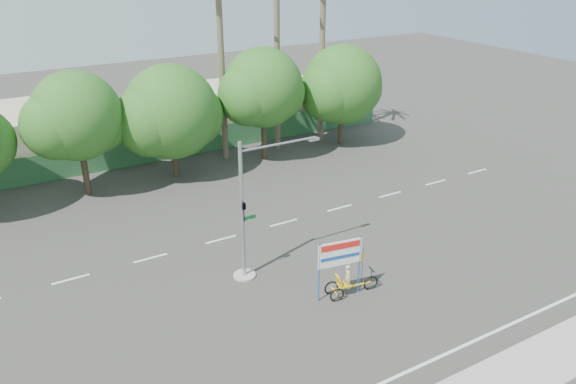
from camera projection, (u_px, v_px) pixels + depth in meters
ground at (332, 303)px, 25.69m from camera, size 120.00×120.00×0.00m
fence at (172, 146)px, 42.25m from camera, size 38.00×0.08×2.00m
building_left at (18, 138)px, 40.82m from camera, size 12.00×8.00×4.00m
building_right at (242, 107)px, 49.12m from camera, size 14.00×8.00×3.60m
tree_left at (76, 119)px, 34.60m from camera, size 6.66×5.60×8.07m
tree_center at (170, 115)px, 37.58m from camera, size 7.62×6.40×7.85m
tree_right at (263, 90)px, 40.46m from camera, size 6.90×5.80×8.36m
tree_far_right at (342, 87)px, 43.90m from camera, size 7.38×6.20×7.94m
palm_tall at (277, 11)px, 40.43m from camera, size 3.73×3.79×17.45m
palm_mid at (323, 23)px, 42.69m from camera, size 3.73×3.79×15.45m
palm_short at (220, 39)px, 39.03m from camera, size 3.73×3.79×14.45m
traffic_signal at (249, 222)px, 26.63m from camera, size 4.72×1.10×7.00m
trike_billboard at (345, 272)px, 25.74m from camera, size 3.09×0.98×3.07m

